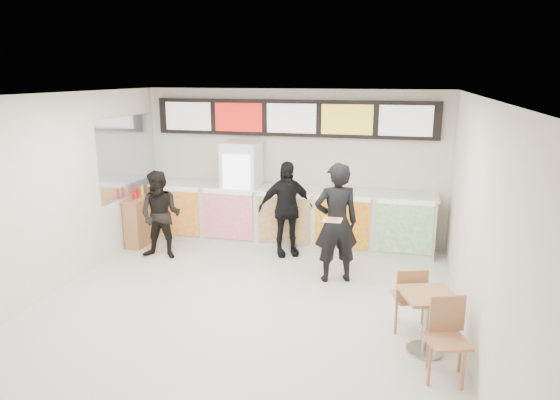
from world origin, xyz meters
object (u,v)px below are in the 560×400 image
(service_counter, at_px, (288,217))
(customer_main, at_px, (336,223))
(customer_mid, at_px, (286,209))
(cafe_table, at_px, (428,312))
(customer_left, at_px, (161,215))
(condiment_ledge, at_px, (141,220))
(drinks_fridge, at_px, (242,192))

(service_counter, distance_m, customer_main, 1.95)
(customer_mid, bearing_deg, cafe_table, -78.15)
(service_counter, height_order, customer_left, customer_left)
(customer_left, relative_size, customer_mid, 0.91)
(customer_mid, relative_size, condiment_ledge, 1.55)
(service_counter, relative_size, drinks_fridge, 2.78)
(drinks_fridge, xyz_separation_m, customer_mid, (1.02, -0.56, -0.12))
(cafe_table, distance_m, condiment_ledge, 6.01)
(drinks_fridge, xyz_separation_m, condiment_ledge, (-1.89, -0.65, -0.52))
(customer_main, xyz_separation_m, condiment_ledge, (-3.96, 0.89, -0.49))
(cafe_table, height_order, condiment_ledge, condiment_ledge)
(condiment_ledge, bearing_deg, drinks_fridge, 18.99)
(customer_main, height_order, condiment_ledge, customer_main)
(customer_main, bearing_deg, drinks_fridge, -57.79)
(customer_mid, height_order, condiment_ledge, customer_mid)
(cafe_table, bearing_deg, customer_main, 106.08)
(cafe_table, bearing_deg, condiment_ledge, 132.82)
(service_counter, bearing_deg, customer_left, -148.89)
(customer_main, relative_size, customer_mid, 1.11)
(service_counter, relative_size, customer_mid, 3.16)
(service_counter, distance_m, customer_mid, 0.63)
(customer_mid, bearing_deg, drinks_fridge, 123.30)
(customer_main, xyz_separation_m, cafe_table, (1.36, -1.90, -0.45))
(service_counter, xyz_separation_m, condiment_ledge, (-2.82, -0.63, -0.09))
(service_counter, height_order, condiment_ledge, service_counter)
(customer_left, bearing_deg, drinks_fridge, 44.85)
(drinks_fridge, xyz_separation_m, cafe_table, (3.43, -3.44, -0.48))
(service_counter, distance_m, condiment_ledge, 2.89)
(drinks_fridge, relative_size, condiment_ledge, 1.77)
(customer_main, height_order, customer_left, customer_main)
(service_counter, relative_size, cafe_table, 3.49)
(drinks_fridge, bearing_deg, service_counter, -0.99)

